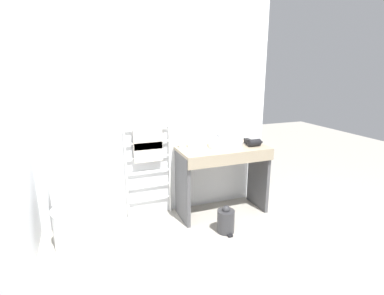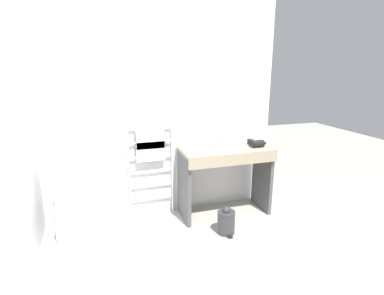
# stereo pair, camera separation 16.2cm
# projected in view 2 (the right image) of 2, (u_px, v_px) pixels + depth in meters

# --- Properties ---
(ground_plane) EXTENTS (12.00, 12.00, 0.00)m
(ground_plane) POSITION_uv_depth(u_px,v_px,m) (199.00, 292.00, 2.38)
(ground_plane) COLOR #A8A399
(wall_back) EXTENTS (2.86, 0.12, 2.67)m
(wall_back) POSITION_uv_depth(u_px,v_px,m) (157.00, 103.00, 3.43)
(wall_back) COLOR silver
(wall_back) RESTS_ON ground_plane
(wall_side) EXTENTS (0.12, 2.16, 2.67)m
(wall_side) POSITION_uv_depth(u_px,v_px,m) (2.00, 120.00, 2.31)
(wall_side) COLOR silver
(wall_side) RESTS_ON ground_plane
(toilet) EXTENTS (0.37, 0.52, 0.80)m
(toilet) POSITION_uv_depth(u_px,v_px,m) (74.00, 210.00, 3.03)
(toilet) COLOR white
(toilet) RESTS_ON ground_plane
(towel_radiator) EXTENTS (0.54, 0.06, 1.12)m
(towel_radiator) POSITION_uv_depth(u_px,v_px,m) (151.00, 151.00, 3.44)
(towel_radiator) COLOR white
(towel_radiator) RESTS_ON ground_plane
(vanity_counter) EXTENTS (1.05, 0.51, 0.83)m
(vanity_counter) POSITION_uv_depth(u_px,v_px,m) (226.00, 169.00, 3.52)
(vanity_counter) COLOR gray
(vanity_counter) RESTS_ON ground_plane
(sink_basin) EXTENTS (0.40, 0.40, 0.08)m
(sink_basin) POSITION_uv_depth(u_px,v_px,m) (228.00, 144.00, 3.48)
(sink_basin) COLOR white
(sink_basin) RESTS_ON vanity_counter
(faucet) EXTENTS (0.02, 0.10, 0.11)m
(faucet) POSITION_uv_depth(u_px,v_px,m) (222.00, 137.00, 3.65)
(faucet) COLOR silver
(faucet) RESTS_ON vanity_counter
(cup_near_wall) EXTENTS (0.07, 0.07, 0.09)m
(cup_near_wall) POSITION_uv_depth(u_px,v_px,m) (184.00, 143.00, 3.47)
(cup_near_wall) COLOR white
(cup_near_wall) RESTS_ON vanity_counter
(cup_near_edge) EXTENTS (0.07, 0.07, 0.09)m
(cup_near_edge) POSITION_uv_depth(u_px,v_px,m) (193.00, 143.00, 3.48)
(cup_near_edge) COLOR white
(cup_near_edge) RESTS_ON vanity_counter
(hair_dryer) EXTENTS (0.20, 0.19, 0.09)m
(hair_dryer) POSITION_uv_depth(u_px,v_px,m) (257.00, 143.00, 3.50)
(hair_dryer) COLOR black
(hair_dryer) RESTS_ON vanity_counter
(trash_bin) EXTENTS (0.19, 0.22, 0.31)m
(trash_bin) POSITION_uv_depth(u_px,v_px,m) (226.00, 221.00, 3.20)
(trash_bin) COLOR #333335
(trash_bin) RESTS_ON ground_plane
(bath_mat) EXTENTS (0.56, 0.36, 0.01)m
(bath_mat) POSITION_uv_depth(u_px,v_px,m) (74.00, 282.00, 2.48)
(bath_mat) COLOR #B2BCCC
(bath_mat) RESTS_ON ground_plane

